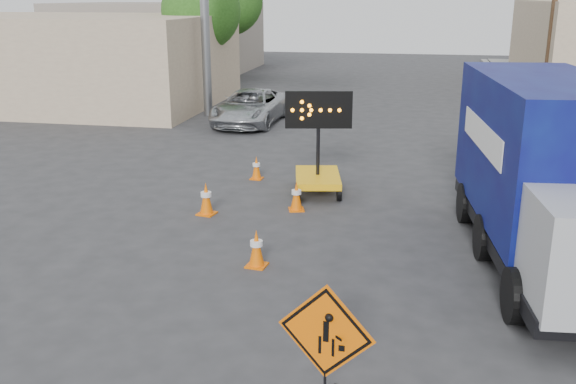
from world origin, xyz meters
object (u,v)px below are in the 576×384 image
(arrow_board, at_px, (318,171))
(box_truck, at_px, (548,184))
(pickup_truck, at_px, (250,107))
(construction_sign, at_px, (326,343))

(arrow_board, relative_size, box_truck, 0.36)
(pickup_truck, bearing_deg, construction_sign, -70.63)
(arrow_board, bearing_deg, construction_sign, -91.64)
(construction_sign, xyz_separation_m, arrow_board, (-1.42, 8.81, -0.27))
(arrow_board, height_order, pickup_truck, arrow_board)
(arrow_board, bearing_deg, box_truck, -47.56)
(arrow_board, relative_size, pickup_truck, 0.55)
(box_truck, bearing_deg, construction_sign, -128.30)
(arrow_board, distance_m, pickup_truck, 9.58)
(box_truck, bearing_deg, pickup_truck, 120.10)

